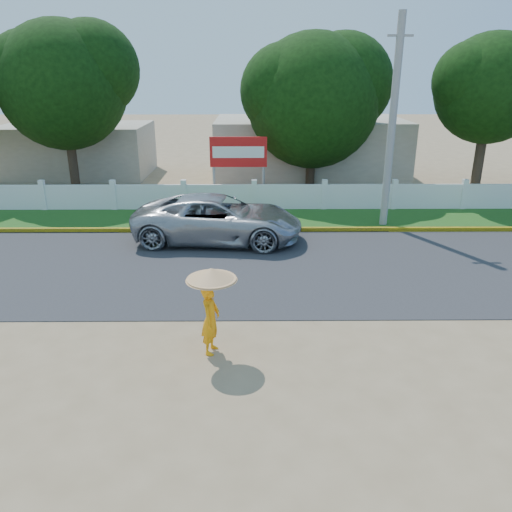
{
  "coord_description": "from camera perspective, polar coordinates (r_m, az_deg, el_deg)",
  "views": [
    {
      "loc": [
        -0.1,
        -9.68,
        5.67
      ],
      "look_at": [
        0.0,
        2.0,
        1.3
      ],
      "focal_mm": 35.0,
      "sensor_mm": 36.0,
      "label": 1
    }
  ],
  "objects": [
    {
      "name": "road",
      "position": [
        15.27,
        -0.08,
        -1.24
      ],
      "size": [
        60.0,
        7.0,
        0.02
      ],
      "primitive_type": "cube",
      "color": "#38383A",
      "rests_on": "ground"
    },
    {
      "name": "fence",
      "position": [
        21.5,
        -0.21,
        6.75
      ],
      "size": [
        40.0,
        0.1,
        1.1
      ],
      "primitive_type": "cube",
      "color": "silver",
      "rests_on": "ground"
    },
    {
      "name": "vehicle",
      "position": [
        17.43,
        -4.32,
        4.26
      ],
      "size": [
        6.01,
        3.15,
        1.61
      ],
      "primitive_type": "imported",
      "rotation": [
        0.0,
        0.0,
        1.49
      ],
      "color": "#A6A9AF",
      "rests_on": "ground"
    },
    {
      "name": "curb",
      "position": [
        18.59,
        -0.16,
        3.02
      ],
      "size": [
        40.0,
        0.18,
        0.16
      ],
      "primitive_type": "cube",
      "color": "yellow",
      "rests_on": "ground"
    },
    {
      "name": "billboard",
      "position": [
        22.26,
        -2.02,
        11.39
      ],
      "size": [
        2.5,
        0.13,
        2.95
      ],
      "color": "gray",
      "rests_on": "ground"
    },
    {
      "name": "grass_verge",
      "position": [
        20.23,
        -0.19,
        4.3
      ],
      "size": [
        60.0,
        3.5,
        0.03
      ],
      "primitive_type": "cube",
      "color": "#2D601E",
      "rests_on": "ground"
    },
    {
      "name": "utility_pole",
      "position": [
        19.37,
        15.29,
        14.24
      ],
      "size": [
        0.28,
        0.28,
        7.57
      ],
      "primitive_type": "cylinder",
      "color": "gray",
      "rests_on": "ground"
    },
    {
      "name": "ground",
      "position": [
        11.22,
        0.09,
        -9.85
      ],
      "size": [
        120.0,
        120.0,
        0.0
      ],
      "primitive_type": "plane",
      "color": "#9E8460",
      "rests_on": "ground"
    },
    {
      "name": "building_near",
      "position": [
        28.15,
        5.97,
        12.11
      ],
      "size": [
        10.0,
        6.0,
        3.2
      ],
      "primitive_type": "cube",
      "color": "#B7AD99",
      "rests_on": "ground"
    },
    {
      "name": "monk_with_parasol",
      "position": [
        10.34,
        -5.17,
        -4.85
      ],
      "size": [
        1.06,
        1.06,
        1.93
      ],
      "color": "#FF9A0D",
      "rests_on": "ground"
    },
    {
      "name": "tree_row",
      "position": [
        24.11,
        4.0,
        18.33
      ],
      "size": [
        34.86,
        7.16,
        8.33
      ],
      "color": "#473828",
      "rests_on": "ground"
    },
    {
      "name": "building_far",
      "position": [
        30.64,
        -19.74,
        11.35
      ],
      "size": [
        8.0,
        5.0,
        2.8
      ],
      "primitive_type": "cube",
      "color": "#B7AD99",
      "rests_on": "ground"
    }
  ]
}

